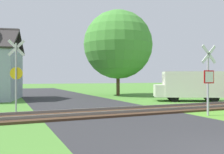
% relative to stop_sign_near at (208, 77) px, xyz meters
% --- Properties ---
extents(road_asphalt, '(6.74, 80.00, 0.01)m').
position_rel_stop_sign_near_xyz_m(road_asphalt, '(-3.85, -3.36, -1.81)').
color(road_asphalt, '#2D2D30').
rests_on(road_asphalt, ground).
extents(rail_track, '(60.00, 2.60, 0.22)m').
position_rel_stop_sign_near_xyz_m(rail_track, '(-3.85, 2.47, -1.75)').
color(rail_track, '#422D1E').
rests_on(rail_track, ground).
extents(stop_sign_near, '(0.88, 0.15, 3.28)m').
position_rel_stop_sign_near_xyz_m(stop_sign_near, '(0.00, 0.00, 0.00)').
color(stop_sign_near, '#9E9EA5').
rests_on(stop_sign_near, ground).
extents(crossing_sign_far, '(0.86, 0.25, 3.75)m').
position_rel_stop_sign_near_xyz_m(crossing_sign_far, '(-8.09, 5.04, 0.31)').
color(crossing_sign_far, '#9E9EA5').
rests_on(crossing_sign_far, ground).
extents(tree_right, '(6.93, 6.93, 8.61)m').
position_rel_stop_sign_near_xyz_m(tree_right, '(1.92, 14.08, 3.34)').
color(tree_right, '#513823').
rests_on(tree_right, ground).
extents(mail_truck, '(5.20, 3.93, 2.24)m').
position_rel_stop_sign_near_xyz_m(mail_truck, '(4.23, 6.21, -0.57)').
color(mail_truck, silver).
rests_on(mail_truck, ground).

